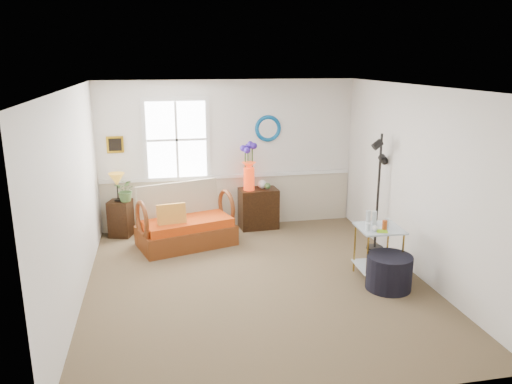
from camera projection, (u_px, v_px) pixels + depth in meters
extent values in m
cube|color=brown|center=(257.00, 283.00, 6.75)|extent=(4.50, 5.00, 0.01)
cube|color=white|center=(257.00, 87.00, 6.08)|extent=(4.50, 5.00, 0.01)
cube|color=silver|center=(229.00, 155.00, 8.79)|extent=(4.50, 0.01, 2.60)
cube|color=silver|center=(318.00, 267.00, 4.05)|extent=(4.50, 0.01, 2.60)
cube|color=silver|center=(74.00, 200.00, 5.99)|extent=(0.01, 5.00, 2.60)
cube|color=silver|center=(417.00, 182.00, 6.85)|extent=(0.01, 5.00, 2.60)
cube|color=#B7AA93|center=(230.00, 201.00, 8.99)|extent=(4.46, 0.02, 0.90)
cube|color=silver|center=(229.00, 176.00, 8.86)|extent=(4.46, 0.04, 0.06)
cube|color=#AF8215|center=(115.00, 145.00, 8.34)|extent=(0.28, 0.03, 0.28)
torus|color=#0F71A5|center=(268.00, 128.00, 8.78)|extent=(0.47, 0.07, 0.47)
imported|color=#436534|center=(126.00, 193.00, 8.32)|extent=(0.48, 0.50, 0.30)
cylinder|color=black|center=(389.00, 272.00, 6.54)|extent=(0.61, 0.61, 0.46)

